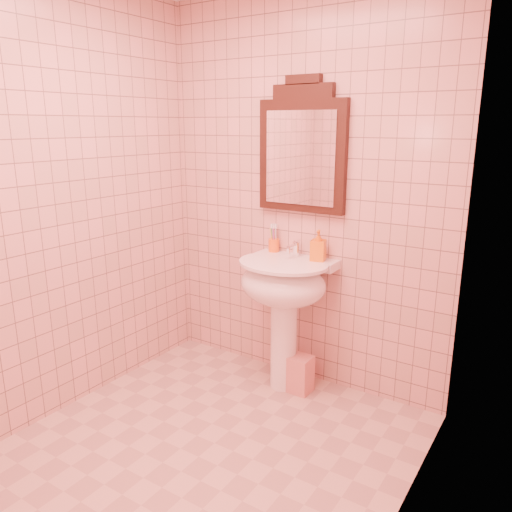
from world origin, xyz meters
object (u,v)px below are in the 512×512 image
Objects in this scene: pedestal_sink at (284,292)px; toothbrush_cup at (274,245)px; soap_dispenser at (318,246)px; towel at (296,373)px; mirror at (302,150)px.

toothbrush_cup is at bearing 135.65° from pedestal_sink.
towel is at bearing -131.19° from soap_dispenser.
soap_dispenser is 0.85m from towel.
mirror is 0.65m from toothbrush_cup.
towel is at bearing -30.88° from toothbrush_cup.
toothbrush_cup reaches higher than towel.
towel is at bearing 6.81° from pedestal_sink.
towel is (-0.07, -0.13, -0.84)m from soap_dispenser.
toothbrush_cup is 0.35m from soap_dispenser.
toothbrush_cup is 0.67× the size of towel.
toothbrush_cup is (-0.18, 0.18, 0.25)m from pedestal_sink.
mirror is at bearing 6.48° from toothbrush_cup.
soap_dispenser is at bearing -6.77° from toothbrush_cup.
soap_dispenser is at bearing -20.87° from mirror.
toothbrush_cup is at bearing -173.52° from mirror.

